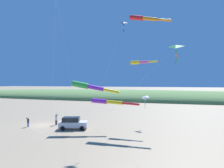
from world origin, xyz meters
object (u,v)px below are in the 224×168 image
at_px(person_child_green_jacket, 28,122).
at_px(kite_delta_blue_topmost, 145,98).
at_px(kite_delta_checkered_midright, 123,24).
at_px(kite_windsock_long_streamer_right, 144,18).
at_px(kite_windsock_magenta_far_left, 107,102).
at_px(kite_delta_teal_far_right, 175,47).
at_px(person_adult_flyer, 56,119).
at_px(kite_windsock_green_low_center, 140,62).
at_px(parked_car, 73,123).
at_px(kite_windsock_small_distant, 89,86).
at_px(cooler_box, 77,124).

bearing_deg(person_child_green_jacket, kite_delta_blue_topmost, -72.77).
xyz_separation_m(kite_delta_checkered_midright, kite_windsock_long_streamer_right, (9.13, -1.52, 3.51)).
bearing_deg(kite_windsock_magenta_far_left, kite_delta_teal_far_right, -49.86).
relative_size(person_adult_flyer, kite_windsock_long_streamer_right, 0.10).
height_order(kite_windsock_green_low_center, kite_delta_blue_topmost, kite_windsock_green_low_center).
bearing_deg(kite_delta_teal_far_right, person_adult_flyer, 72.06).
relative_size(person_child_green_jacket, kite_delta_checkered_midright, 0.10).
relative_size(kite_delta_blue_topmost, kite_delta_teal_far_right, 1.04).
distance_m(person_adult_flyer, kite_delta_checkered_midright, 19.10).
bearing_deg(kite_delta_teal_far_right, person_child_green_jacket, 80.85).
bearing_deg(kite_delta_checkered_midright, kite_delta_teal_far_right, -119.68).
height_order(kite_delta_blue_topmost, kite_windsock_magenta_far_left, kite_windsock_magenta_far_left).
xyz_separation_m(parked_car, kite_windsock_small_distant, (0.76, -2.35, 5.70)).
relative_size(kite_delta_checkered_midright, kite_windsock_small_distant, 0.90).
distance_m(person_child_green_jacket, kite_delta_checkered_midright, 21.64).
bearing_deg(parked_car, kite_delta_blue_topmost, -65.63).
distance_m(parked_car, person_child_green_jacket, 7.76).
relative_size(parked_car, cooler_box, 7.47).
distance_m(kite_windsock_green_low_center, kite_delta_teal_far_right, 10.73).
height_order(parked_car, kite_windsock_small_distant, kite_windsock_small_distant).
bearing_deg(parked_car, cooler_box, 12.09).
distance_m(parked_car, kite_windsock_green_low_center, 14.44).
distance_m(kite_windsock_green_low_center, kite_delta_checkered_midright, 7.35).
xyz_separation_m(person_child_green_jacket, kite_windsock_small_distant, (1.65, -10.07, 5.78)).
distance_m(kite_windsock_magenta_far_left, kite_delta_checkered_midright, 13.57).
distance_m(person_adult_flyer, kite_delta_teal_far_right, 22.60).
distance_m(cooler_box, kite_windsock_small_distant, 7.28).
bearing_deg(kite_delta_teal_far_right, kite_windsock_green_low_center, 30.57).
xyz_separation_m(kite_windsock_green_low_center, kite_windsock_long_streamer_right, (3.85, -0.07, 8.40)).
relative_size(kite_windsock_green_low_center, kite_delta_checkered_midright, 0.77).
relative_size(kite_windsock_magenta_far_left, kite_delta_checkered_midright, 0.94).
distance_m(kite_delta_checkered_midright, kite_windsock_small_distant, 10.70).
height_order(kite_delta_teal_far_right, kite_windsock_long_streamer_right, kite_windsock_long_streamer_right).
distance_m(person_adult_flyer, kite_windsock_green_low_center, 17.02).
bearing_deg(person_child_green_jacket, kite_windsock_long_streamer_right, -61.77).
bearing_deg(kite_delta_checkered_midright, person_child_green_jacket, 90.91).
relative_size(person_adult_flyer, kite_delta_checkered_midright, 0.12).
height_order(person_child_green_jacket, kite_delta_blue_topmost, kite_delta_blue_topmost).
distance_m(cooler_box, kite_windsock_magenta_far_left, 16.41).
bearing_deg(parked_car, person_child_green_jacket, 96.54).
bearing_deg(kite_delta_blue_topmost, cooler_box, 101.47).
height_order(person_child_green_jacket, kite_delta_teal_far_right, kite_delta_teal_far_right).
relative_size(parked_car, kite_windsock_small_distant, 0.27).
relative_size(cooler_box, kite_delta_checkered_midright, 0.04).
distance_m(kite_delta_blue_topmost, kite_windsock_small_distant, 9.31).
bearing_deg(kite_windsock_long_streamer_right, kite_windsock_small_distant, 136.20).
bearing_deg(kite_windsock_green_low_center, kite_delta_teal_far_right, -149.43).
bearing_deg(person_adult_flyer, kite_windsock_long_streamer_right, -63.74).
relative_size(person_adult_flyer, kite_windsock_small_distant, 0.11).
xyz_separation_m(kite_delta_blue_topmost, kite_windsock_magenta_far_left, (-14.51, 1.52, 0.66)).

